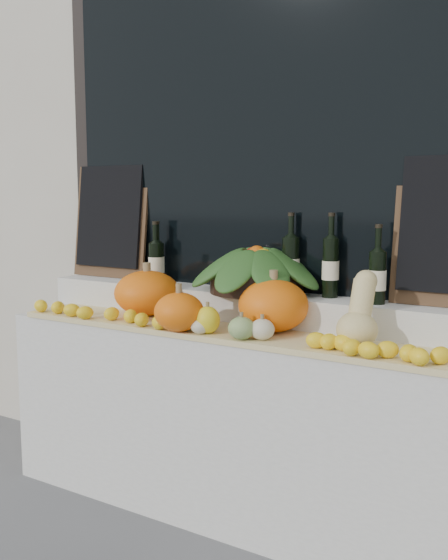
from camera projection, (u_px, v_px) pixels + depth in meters
The scene contains 17 objects.
storefront_facade at pixel (302, 52), 3.30m from camera, with size 7.00×0.94×4.50m.
display_sill at pixel (232, 421), 2.94m from camera, with size 2.30×0.55×0.88m, color silver.
rear_tier at pixel (248, 308), 2.99m from camera, with size 2.30×0.25×0.16m, color silver.
straw_bedding at pixel (218, 332), 2.77m from camera, with size 2.10×0.32×0.03m, color tan.
pumpkin_left at pixel (147, 293), 3.08m from camera, with size 0.33×0.33×0.22m, color orange.
pumpkin_right at pixel (273, 305), 2.71m from camera, with size 0.31×0.31×0.23m, color orange.
pumpkin_center at pixel (179, 312), 2.72m from camera, with size 0.22×0.22×0.17m, color orange.
butternut_squash at pixel (359, 317), 2.43m from camera, with size 0.16×0.22×0.30m.
decorative_gourds at pixel (221, 324), 2.64m from camera, with size 0.47×0.15×0.14m.
lemon_heap at pixel (205, 327), 2.67m from camera, with size 2.20×0.16×0.06m, color yellow, non-canonical shape.
produce_bowl at pixel (257, 270), 2.93m from camera, with size 0.67×0.67×0.23m.
wine_bottle_far_left at pixel (156, 262), 3.26m from camera, with size 0.08×0.08×0.32m.
wine_bottle_near_left at pixel (157, 262), 3.28m from camera, with size 0.08×0.08×0.32m.
wine_bottle_tall at pixel (291, 265), 2.90m from camera, with size 0.08×0.08×0.38m.
wine_bottle_near_right at pixel (331, 267), 2.79m from camera, with size 0.08×0.08×0.38m.
wine_bottle_far_right at pixel (377, 276), 2.62m from camera, with size 0.08×0.08×0.34m.
chalkboard_left at pixel (110, 219), 3.47m from camera, with size 0.50×0.10×0.62m.
Camera 1 is at (1.44, -0.90, 1.50)m, focal length 40.00 mm.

